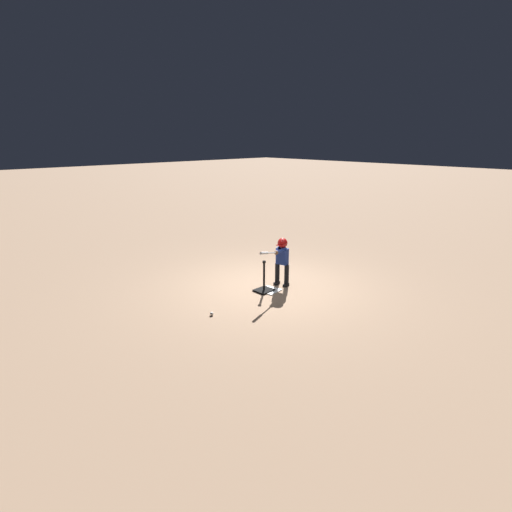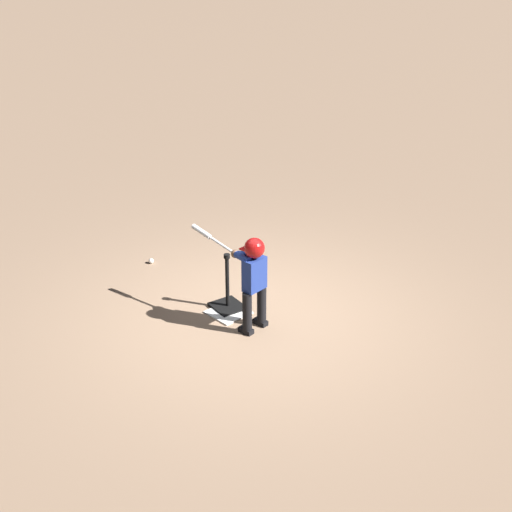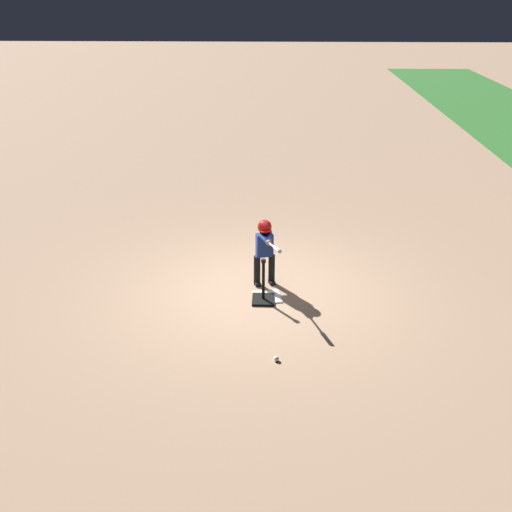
% 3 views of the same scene
% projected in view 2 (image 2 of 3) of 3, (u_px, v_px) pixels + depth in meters
% --- Properties ---
extents(ground_plane, '(90.00, 90.00, 0.00)m').
position_uv_depth(ground_plane, '(253.00, 315.00, 8.72)').
color(ground_plane, '#93755B').
extents(home_plate, '(0.50, 0.50, 0.02)m').
position_uv_depth(home_plate, '(228.00, 312.00, 8.76)').
color(home_plate, white).
rests_on(home_plate, ground_plane).
extents(batting_tee, '(0.40, 0.36, 0.74)m').
position_uv_depth(batting_tee, '(228.00, 300.00, 8.83)').
color(batting_tee, black).
rests_on(batting_tee, ground_plane).
extents(batter_child, '(1.09, 0.47, 1.17)m').
position_uv_depth(batter_child, '(252.00, 272.00, 8.13)').
color(batter_child, black).
rests_on(batter_child, ground_plane).
extents(baseball, '(0.07, 0.07, 0.07)m').
position_uv_depth(baseball, '(151.00, 261.00, 10.02)').
color(baseball, white).
rests_on(baseball, ground_plane).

